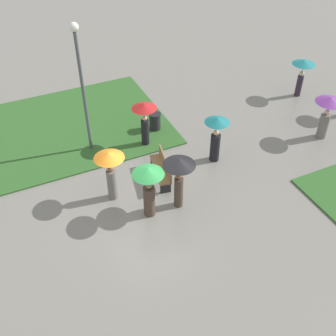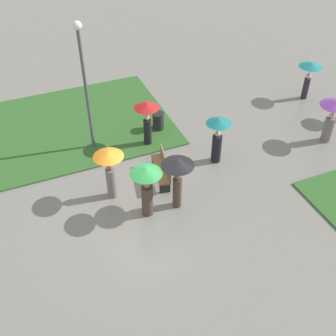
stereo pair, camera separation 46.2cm
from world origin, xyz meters
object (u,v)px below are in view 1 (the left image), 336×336
Objects in this scene: crowd_person_orange at (110,166)px; lone_walker_far_path at (328,110)px; lamp_post at (81,76)px; trash_bin at (155,122)px; crowd_person_green at (149,183)px; park_bench at (162,168)px; crowd_person_black at (179,170)px; crowd_person_red at (145,116)px; lone_walker_mid_plaza at (303,69)px; crowd_person_teal at (216,134)px.

lone_walker_far_path is (0.21, 9.01, -0.12)m from crowd_person_orange.
lamp_post is 3.53m from crowd_person_orange.
trash_bin is 0.43× the size of lone_walker_far_path.
crowd_person_green reaches higher than lone_walker_far_path.
park_bench reaches higher than trash_bin.
crowd_person_green is at bearing -25.93° from trash_bin.
crowd_person_black is 1.03× the size of crowd_person_orange.
trash_bin is at bearing 133.62° from crowd_person_red.
lone_walker_mid_plaza is (-3.17, 1.31, 0.08)m from lone_walker_far_path.
crowd_person_red is (0.80, -0.77, 0.97)m from trash_bin.
lone_walker_mid_plaza is at bearing -161.78° from crowd_person_teal.
lamp_post reaches higher than crowd_person_black.
lamp_post is at bearing -86.81° from trash_bin.
trash_bin is at bearing 5.88° from lone_walker_far_path.
crowd_person_green is (-0.04, -1.05, -0.18)m from crowd_person_black.
crowd_person_teal is at bearing 172.27° from crowd_person_black.
lone_walker_far_path is (3.23, 8.87, -1.94)m from lamp_post.
crowd_person_red is at bearing 105.40° from crowd_person_green.
crowd_person_red is 3.71m from crowd_person_black.
crowd_person_teal is (-0.35, 4.24, -0.19)m from crowd_person_orange.
crowd_person_orange is 1.10× the size of lone_walker_mid_plaza.
crowd_person_black reaches higher than trash_bin.
park_bench is at bearing 33.09° from lamp_post.
crowd_person_red is 0.95× the size of crowd_person_black.
crowd_person_red is at bearing 116.49° from lone_walker_mid_plaza.
trash_bin is 3.20m from crowd_person_teal.
crowd_person_green is at bearing 159.19° from crowd_person_orange.
lamp_post reaches higher than lone_walker_mid_plaza.
crowd_person_teal is at bearing 28.57° from lone_walker_far_path.
trash_bin is 0.39× the size of crowd_person_black.
crowd_person_green is 1.06× the size of lone_walker_far_path.
lone_walker_far_path is at bearing -145.26° from crowd_person_orange.
crowd_person_black is (3.69, -0.34, 0.17)m from crowd_person_red.
lone_walker_mid_plaza is (0.22, 7.32, 0.96)m from trash_bin.
trash_bin is (-0.16, 2.85, -2.82)m from lamp_post.
lone_walker_far_path is at bearing 60.57° from trash_bin.
trash_bin is 0.42× the size of crowd_person_teal.
crowd_person_teal is at bearing 23.70° from trash_bin.
crowd_person_black is 2.29m from crowd_person_orange.
crowd_person_orange reaches higher than crowd_person_teal.
crowd_person_red reaches higher than lone_walker_far_path.
park_bench is at bearing -137.83° from crowd_person_orange.
crowd_person_red is at bearing 14.43° from lone_walker_far_path.
crowd_person_red is 3.90m from crowd_person_green.
crowd_person_red reaches higher than trash_bin.
crowd_person_orange is at bearing -77.84° from crowd_person_black.
park_bench is 2.07m from crowd_person_green.
crowd_person_teal is at bearing 135.59° from lone_walker_mid_plaza.
lamp_post is 4.73m from crowd_person_green.
trash_bin is at bearing 100.33° from crowd_person_green.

